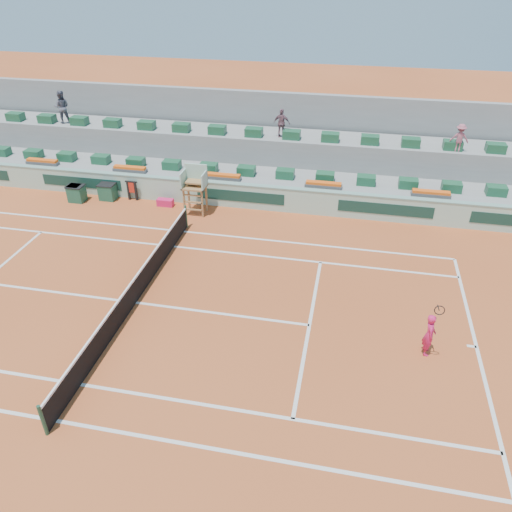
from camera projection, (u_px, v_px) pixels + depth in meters
The scene contains 20 objects.
ground at pixel (136, 303), 18.33m from camera, with size 90.00×90.00×0.00m, color #A3451F.
seating_tier_lower at pixel (214, 176), 26.91m from camera, with size 36.00×4.00×1.20m, color gray.
seating_tier_upper at pixel (221, 153), 27.87m from camera, with size 36.00×2.40×2.60m, color gray.
stadium_back_wall at pixel (228, 129), 28.72m from camera, with size 36.00×0.40×4.40m, color gray.
player_bag at pixel (165, 202), 25.07m from camera, with size 0.82×0.36×0.36m, color #DC1C59.
spectator_left at pixel (62, 107), 27.86m from camera, with size 0.87×0.67×1.78m, color #4E4F5B.
spectator_mid at pixel (282, 123), 25.81m from camera, with size 0.87×0.36×1.48m, color #7A515D.
spectator_right at pixel (460, 138), 24.06m from camera, with size 0.87×0.50×1.35m, color #A75362.
court_lines at pixel (136, 303), 18.33m from camera, with size 23.89×11.09×0.01m.
tennis_net at pixel (134, 291), 18.05m from camera, with size 0.10×11.97×1.10m.
advertising_hoarding at pixel (203, 192), 25.05m from camera, with size 36.00×0.34×1.26m.
umpire_chair at pixel (195, 183), 23.75m from camera, with size 1.10×0.90×2.40m.
seat_row_lower at pixel (209, 168), 25.72m from camera, with size 32.90×0.60×0.44m.
seat_row_upper at pixel (217, 130), 26.56m from camera, with size 32.90×0.60×0.44m.
flower_planters at pixel (176, 173), 25.36m from camera, with size 26.80×0.36×0.28m.
drink_cooler_a at pixel (108, 192), 25.61m from camera, with size 0.83×0.71×0.84m.
drink_cooler_b at pixel (77, 193), 25.42m from camera, with size 0.81×0.70×0.84m.
drink_cooler_c at pixel (75, 193), 25.46m from camera, with size 0.67×0.58×0.84m.
towel_rack at pixel (132, 189), 25.43m from camera, with size 0.63×0.10×1.03m.
tennis_player at pixel (429, 334), 15.68m from camera, with size 0.37×0.84×2.28m.
Camera 1 is at (7.27, -13.46, 11.16)m, focal length 35.00 mm.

